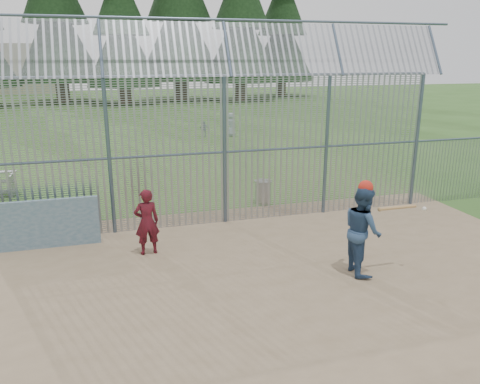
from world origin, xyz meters
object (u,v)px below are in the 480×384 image
object	(u,v)px
dugout_wall	(45,224)
batter	(362,230)
onlooker	(147,222)
trash_can	(263,192)

from	to	relation	value
dugout_wall	batter	bearing A→B (deg)	-26.34
dugout_wall	batter	distance (m)	7.37
batter	onlooker	size ratio (longest dim) A/B	1.21
batter	trash_can	bearing A→B (deg)	11.01
onlooker	trash_can	size ratio (longest dim) A/B	1.91
batter	onlooker	bearing A→B (deg)	68.95
dugout_wall	batter	world-z (taller)	batter
dugout_wall	onlooker	xyz separation A→B (m)	(2.32, -1.04, 0.18)
dugout_wall	batter	xyz separation A→B (m)	(6.60, -3.27, 0.35)
batter	onlooker	distance (m)	4.82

